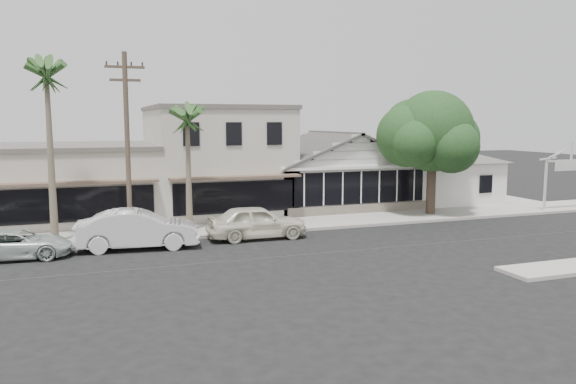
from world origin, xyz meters
name	(u,v)px	position (x,y,z in m)	size (l,w,h in m)	color
ground	(347,251)	(0.00, 0.00, 0.00)	(140.00, 140.00, 0.00)	black
sidewalk_north	(149,233)	(-8.00, 6.75, 0.07)	(90.00, 3.50, 0.15)	#9E9991
corner_shop	(334,168)	(5.00, 12.47, 2.62)	(10.40, 8.60, 5.10)	white
side_cottage	(444,182)	(13.20, 11.50, 1.50)	(6.00, 6.00, 3.00)	white
arch_sign	(571,163)	(18.40, 5.30, 3.16)	(4.12, 0.12, 3.95)	white
row_building_near	(215,161)	(-3.00, 13.50, 3.25)	(8.00, 10.00, 6.50)	#BBB8A9
row_building_midnear	(67,184)	(-12.00, 13.50, 2.10)	(10.00, 10.00, 4.20)	#B8B2A5
utility_pole	(127,143)	(-9.00, 5.20, 4.79)	(1.80, 0.24, 9.00)	brown
car_0	(257,222)	(-3.02, 4.01, 0.84)	(1.98, 4.92, 1.68)	beige
car_1	(138,229)	(-8.79, 3.70, 0.90)	(1.91, 5.47, 1.80)	silver
car_2	(17,244)	(-13.79, 3.51, 0.62)	(2.05, 4.45, 1.24)	#B4C2BB
shade_tree	(430,134)	(8.94, 7.09, 5.04)	(6.90, 6.24, 7.66)	#4B3C2E
palm_east	(187,118)	(-5.96, 6.33, 5.98)	(2.64, 2.64, 7.04)	#726651
palm_mid	(46,77)	(-12.41, 5.87, 7.82)	(3.23, 3.23, 9.07)	#726651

